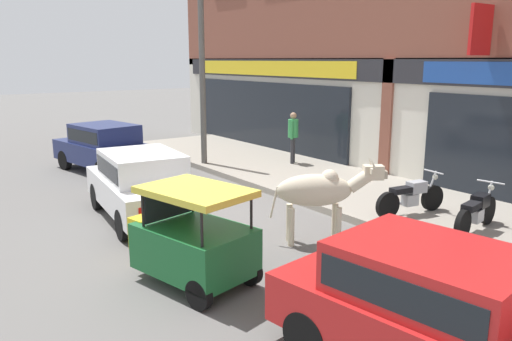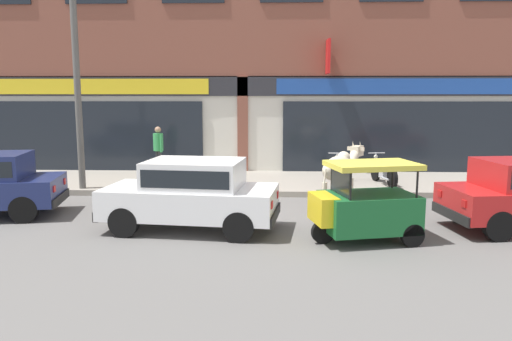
{
  "view_description": "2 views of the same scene",
  "coord_description": "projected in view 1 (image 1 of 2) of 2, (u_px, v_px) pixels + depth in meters",
  "views": [
    {
      "loc": [
        9.17,
        -5.24,
        3.36
      ],
      "look_at": [
        0.54,
        1.0,
        0.98
      ],
      "focal_mm": 35.0,
      "sensor_mm": 36.0,
      "label": 1
    },
    {
      "loc": [
        1.07,
        -11.18,
        2.79
      ],
      "look_at": [
        0.63,
        1.0,
        0.92
      ],
      "focal_mm": 35.0,
      "sensor_mm": 36.0,
      "label": 2
    }
  ],
  "objects": [
    {
      "name": "utility_pole",
      "position": [
        202.0,
        72.0,
        15.19
      ],
      "size": [
        0.18,
        0.18,
        5.65
      ],
      "primitive_type": "cylinder",
      "color": "#595651",
      "rests_on": "sidewalk"
    },
    {
      "name": "pedestrian",
      "position": [
        293.0,
        132.0,
        15.56
      ],
      "size": [
        0.34,
        0.41,
        1.6
      ],
      "color": "#2D2D33",
      "rests_on": "sidewalk"
    },
    {
      "name": "cow",
      "position": [
        320.0,
        191.0,
        9.14
      ],
      "size": [
        1.38,
        1.89,
        1.61
      ],
      "color": "beige",
      "rests_on": "ground"
    },
    {
      "name": "motorcycle_1",
      "position": [
        477.0,
        212.0,
        9.42
      ],
      "size": [
        0.57,
        1.8,
        0.88
      ],
      "color": "black",
      "rests_on": "sidewalk"
    },
    {
      "name": "auto_rickshaw",
      "position": [
        191.0,
        242.0,
        7.56
      ],
      "size": [
        2.13,
        1.52,
        1.52
      ],
      "color": "black",
      "rests_on": "ground"
    },
    {
      "name": "car_1",
      "position": [
        434.0,
        307.0,
        5.25
      ],
      "size": [
        3.76,
        2.09,
        1.46
      ],
      "color": "black",
      "rests_on": "ground"
    },
    {
      "name": "ground_plane",
      "position": [
        205.0,
        215.0,
        10.98
      ],
      "size": [
        90.0,
        90.0,
        0.0
      ],
      "primitive_type": "plane",
      "color": "#605E5B"
    },
    {
      "name": "motorcycle_0",
      "position": [
        411.0,
        197.0,
        10.47
      ],
      "size": [
        0.58,
        1.8,
        0.88
      ],
      "color": "black",
      "rests_on": "sidewalk"
    },
    {
      "name": "car_0",
      "position": [
        104.0,
        145.0,
        15.1
      ],
      "size": [
        3.79,
        2.19,
        1.46
      ],
      "color": "black",
      "rests_on": "ground"
    },
    {
      "name": "sidewalk",
      "position": [
        337.0,
        185.0,
        13.29
      ],
      "size": [
        19.0,
        3.75,
        0.16
      ],
      "primitive_type": "cube",
      "color": "gray",
      "rests_on": "ground"
    },
    {
      "name": "car_2",
      "position": [
        142.0,
        182.0,
        10.61
      ],
      "size": [
        3.74,
        2.0,
        1.46
      ],
      "color": "black",
      "rests_on": "ground"
    }
  ]
}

